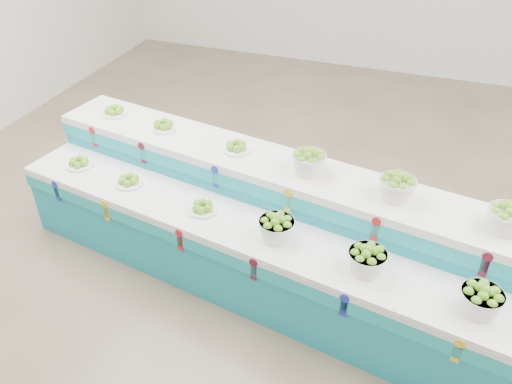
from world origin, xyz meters
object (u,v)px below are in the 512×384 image
Objects in this scene: display_stand at (256,226)px; plate_upper_mid at (163,125)px; basket_upper_right at (507,218)px; basket_lower_left at (276,227)px.

plate_upper_mid reaches higher than display_stand.
display_stand is 18.24× the size of plate_upper_mid.
plate_upper_mid is at bearing 166.63° from display_stand.
plate_upper_mid is 2.98m from basket_upper_right.
plate_upper_mid is (-1.08, 0.46, 0.56)m from display_stand.
display_stand is 0.53m from basket_lower_left.
basket_upper_right is at bearing 8.43° from display_stand.
display_stand reaches higher than basket_lower_left.
display_stand is 15.79× the size of basket_lower_left.
display_stand is at bearing -22.95° from plate_upper_mid.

